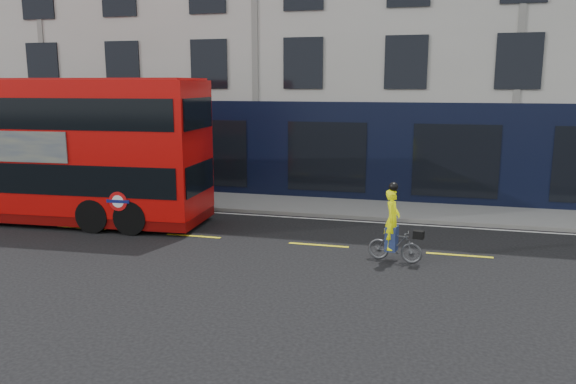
% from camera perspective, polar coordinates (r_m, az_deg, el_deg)
% --- Properties ---
extents(ground, '(120.00, 120.00, 0.00)m').
position_cam_1_polar(ground, '(16.59, -11.68, -5.74)').
color(ground, black).
rests_on(ground, ground).
extents(pavement, '(60.00, 3.00, 0.12)m').
position_cam_1_polar(pavement, '(22.40, -4.37, -1.04)').
color(pavement, gray).
rests_on(pavement, ground).
extents(kerb, '(60.00, 0.12, 0.13)m').
position_cam_1_polar(kerb, '(21.02, -5.69, -1.85)').
color(kerb, slate).
rests_on(kerb, ground).
extents(building_terrace, '(50.00, 10.07, 15.00)m').
position_cam_1_polar(building_terrace, '(28.23, -0.18, 16.62)').
color(building_terrace, '#B4B1AA').
rests_on(building_terrace, ground).
extents(road_edge_line, '(58.00, 0.10, 0.01)m').
position_cam_1_polar(road_edge_line, '(20.76, -5.98, -2.19)').
color(road_edge_line, silver).
rests_on(road_edge_line, ground).
extents(lane_dashes, '(58.00, 0.12, 0.01)m').
position_cam_1_polar(lane_dashes, '(17.89, -9.57, -4.42)').
color(lane_dashes, yellow).
rests_on(lane_dashes, ground).
extents(bus, '(12.22, 3.36, 4.88)m').
position_cam_1_polar(bus, '(21.23, -24.34, 4.03)').
color(bus, '#BE0907').
rests_on(bus, ground).
extents(cyclist, '(1.52, 0.68, 2.16)m').
position_cam_1_polar(cyclist, '(15.28, 10.71, -4.26)').
color(cyclist, '#4E5053').
rests_on(cyclist, ground).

